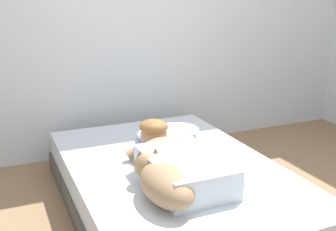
{
  "coord_description": "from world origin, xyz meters",
  "views": [
    {
      "loc": [
        -1.4,
        -1.97,
        1.45
      ],
      "look_at": [
        -0.23,
        0.72,
        0.57
      ],
      "focal_mm": 44.73,
      "sensor_mm": 36.0,
      "label": 1
    }
  ],
  "objects_px": {
    "person_lying": "(175,160)",
    "cell_phone": "(160,159)",
    "dog": "(164,182)",
    "pillow": "(168,132)",
    "coffee_cup": "(162,137)",
    "bed": "(173,187)"
  },
  "relations": [
    {
      "from": "coffee_cup",
      "to": "cell_phone",
      "type": "relative_size",
      "value": 0.89
    },
    {
      "from": "coffee_cup",
      "to": "cell_phone",
      "type": "distance_m",
      "value": 0.37
    },
    {
      "from": "pillow",
      "to": "person_lying",
      "type": "relative_size",
      "value": 0.57
    },
    {
      "from": "bed",
      "to": "dog",
      "type": "distance_m",
      "value": 0.55
    },
    {
      "from": "dog",
      "to": "pillow",
      "type": "bearing_deg",
      "value": 64.93
    },
    {
      "from": "pillow",
      "to": "cell_phone",
      "type": "height_order",
      "value": "pillow"
    },
    {
      "from": "pillow",
      "to": "coffee_cup",
      "type": "bearing_deg",
      "value": -150.72
    },
    {
      "from": "person_lying",
      "to": "cell_phone",
      "type": "distance_m",
      "value": 0.3
    },
    {
      "from": "person_lying",
      "to": "cell_phone",
      "type": "xyz_separation_m",
      "value": [
        0.01,
        0.28,
        -0.1
      ]
    },
    {
      "from": "dog",
      "to": "coffee_cup",
      "type": "bearing_deg",
      "value": 67.72
    },
    {
      "from": "bed",
      "to": "coffee_cup",
      "type": "relative_size",
      "value": 16.74
    },
    {
      "from": "dog",
      "to": "coffee_cup",
      "type": "height_order",
      "value": "dog"
    },
    {
      "from": "bed",
      "to": "pillow",
      "type": "relative_size",
      "value": 4.03
    },
    {
      "from": "pillow",
      "to": "coffee_cup",
      "type": "relative_size",
      "value": 4.16
    },
    {
      "from": "bed",
      "to": "coffee_cup",
      "type": "bearing_deg",
      "value": 76.04
    },
    {
      "from": "dog",
      "to": "cell_phone",
      "type": "bearing_deg",
      "value": 69.52
    },
    {
      "from": "pillow",
      "to": "dog",
      "type": "distance_m",
      "value": 1.01
    },
    {
      "from": "person_lying",
      "to": "coffee_cup",
      "type": "bearing_deg",
      "value": 74.48
    },
    {
      "from": "person_lying",
      "to": "dog",
      "type": "distance_m",
      "value": 0.32
    },
    {
      "from": "pillow",
      "to": "person_lying",
      "type": "distance_m",
      "value": 0.7
    },
    {
      "from": "person_lying",
      "to": "coffee_cup",
      "type": "height_order",
      "value": "person_lying"
    },
    {
      "from": "person_lying",
      "to": "coffee_cup",
      "type": "distance_m",
      "value": 0.65
    }
  ]
}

